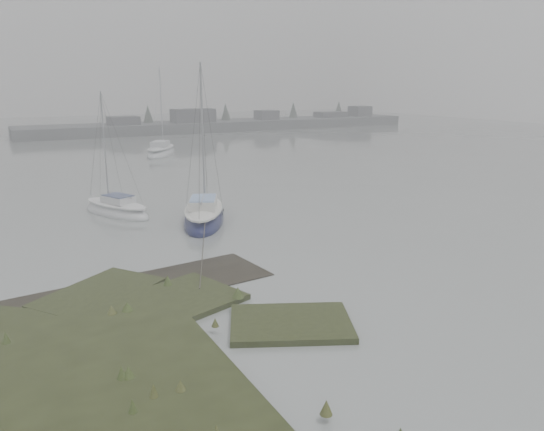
{
  "coord_description": "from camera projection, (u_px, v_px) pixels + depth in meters",
  "views": [
    {
      "loc": [
        -6.74,
        -12.8,
        6.92
      ],
      "look_at": [
        2.94,
        5.19,
        1.8
      ],
      "focal_mm": 35.0,
      "sensor_mm": 36.0,
      "label": 1
    }
  ],
  "objects": [
    {
      "name": "sailboat_main",
      "position": [
        204.0,
        217.0,
        27.1
      ],
      "size": [
        4.4,
        6.34,
        8.57
      ],
      "rotation": [
        0.0,
        0.0,
        -0.44
      ],
      "color": "#0B0E35",
      "rests_on": "ground"
    },
    {
      "name": "sailboat_far_b",
      "position": [
        161.0,
        152.0,
        52.22
      ],
      "size": [
        5.24,
        6.58,
        9.1
      ],
      "rotation": [
        0.0,
        0.0,
        -0.56
      ],
      "color": "silver",
      "rests_on": "ground"
    },
    {
      "name": "sailboat_white",
      "position": [
        117.0,
        210.0,
        28.69
      ],
      "size": [
        3.55,
        5.2,
        7.02
      ],
      "rotation": [
        0.0,
        0.0,
        0.43
      ],
      "color": "silver",
      "rests_on": "ground"
    },
    {
      "name": "far_shoreline",
      "position": [
        234.0,
        124.0,
        80.72
      ],
      "size": [
        60.0,
        8.0,
        4.15
      ],
      "color": "#4C4F51",
      "rests_on": "ground"
    },
    {
      "name": "ground",
      "position": [
        88.0,
        174.0,
        41.34
      ],
      "size": [
        160.0,
        160.0,
        0.0
      ],
      "primitive_type": "plane",
      "color": "gray",
      "rests_on": "ground"
    }
  ]
}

